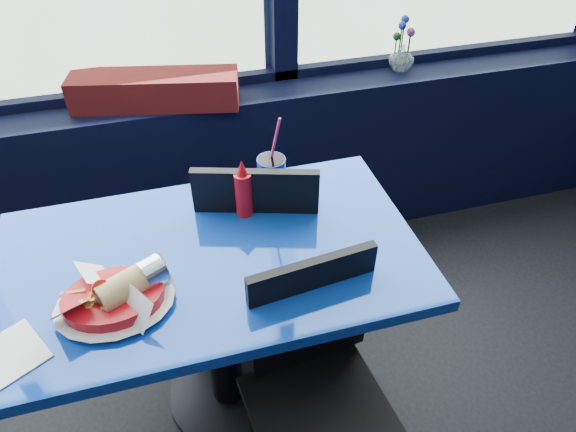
% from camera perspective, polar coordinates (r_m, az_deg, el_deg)
% --- Properties ---
extents(window_sill, '(5.00, 0.26, 0.80)m').
position_cam_1_polar(window_sill, '(2.39, -18.23, 2.83)').
color(window_sill, black).
rests_on(window_sill, ground).
extents(near_table, '(1.20, 0.70, 0.75)m').
position_cam_1_polar(near_table, '(1.62, -8.03, -8.76)').
color(near_table, black).
rests_on(near_table, ground).
extents(chair_near_front, '(0.42, 0.42, 0.84)m').
position_cam_1_polar(chair_near_front, '(1.53, 3.21, -17.36)').
color(chair_near_front, black).
rests_on(chair_near_front, ground).
extents(chair_near_back, '(0.51, 0.51, 0.90)m').
position_cam_1_polar(chair_near_back, '(1.85, -5.02, -2.97)').
color(chair_near_back, black).
rests_on(chair_near_back, ground).
extents(planter_box, '(0.66, 0.29, 0.13)m').
position_cam_1_polar(planter_box, '(2.11, -14.55, 13.41)').
color(planter_box, maroon).
rests_on(planter_box, window_sill).
extents(flower_vase, '(0.15, 0.15, 0.23)m').
position_cam_1_polar(flower_vase, '(2.39, 12.55, 17.12)').
color(flower_vase, silver).
rests_on(flower_vase, window_sill).
extents(food_basket, '(0.28, 0.26, 0.10)m').
position_cam_1_polar(food_basket, '(1.38, -18.62, -8.45)').
color(food_basket, '#B60C13').
rests_on(food_basket, near_table).
extents(ketchup_bottle, '(0.05, 0.05, 0.20)m').
position_cam_1_polar(ketchup_bottle, '(1.55, -4.97, 2.79)').
color(ketchup_bottle, '#B60C13').
rests_on(ketchup_bottle, near_table).
extents(soda_cup, '(0.09, 0.09, 0.30)m').
position_cam_1_polar(soda_cup, '(1.62, -1.83, 4.35)').
color(soda_cup, navy).
rests_on(soda_cup, near_table).
extents(napkin, '(0.21, 0.21, 0.00)m').
position_cam_1_polar(napkin, '(1.41, -28.74, -13.49)').
color(napkin, white).
rests_on(napkin, near_table).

